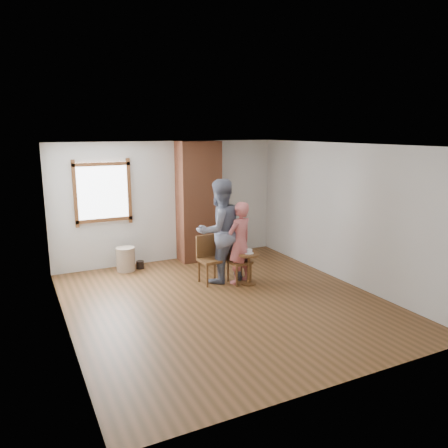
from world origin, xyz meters
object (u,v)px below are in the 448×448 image
(man, at_px, (220,231))
(side_table, at_px, (249,263))
(stoneware_crock, at_px, (126,259))
(dining_chair_left, at_px, (209,256))
(dining_chair_right, at_px, (237,258))
(person_pink, at_px, (240,243))

(man, bearing_deg, side_table, 125.81)
(stoneware_crock, relative_size, side_table, 0.81)
(stoneware_crock, height_order, side_table, side_table)
(stoneware_crock, distance_m, dining_chair_left, 1.88)
(dining_chair_right, xyz_separation_m, side_table, (0.12, -0.22, -0.06))
(dining_chair_left, xyz_separation_m, man, (0.21, -0.03, 0.48))
(dining_chair_left, distance_m, dining_chair_right, 0.54)
(side_table, xyz_separation_m, man, (-0.40, 0.42, 0.57))
(stoneware_crock, relative_size, man, 0.25)
(dining_chair_right, bearing_deg, dining_chair_left, 150.43)
(stoneware_crock, height_order, dining_chair_left, dining_chair_left)
(side_table, bearing_deg, dining_chair_left, 144.04)
(stoneware_crock, xyz_separation_m, side_table, (1.86, -1.82, 0.16))
(person_pink, bearing_deg, dining_chair_right, -98.74)
(side_table, height_order, person_pink, person_pink)
(side_table, distance_m, man, 0.81)
(person_pink, bearing_deg, side_table, 105.67)
(man, bearing_deg, person_pink, 130.03)
(man, bearing_deg, stoneware_crock, -51.77)
(dining_chair_left, relative_size, dining_chair_right, 1.10)
(man, xyz_separation_m, person_pink, (0.29, -0.26, -0.20))
(dining_chair_left, relative_size, person_pink, 0.58)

